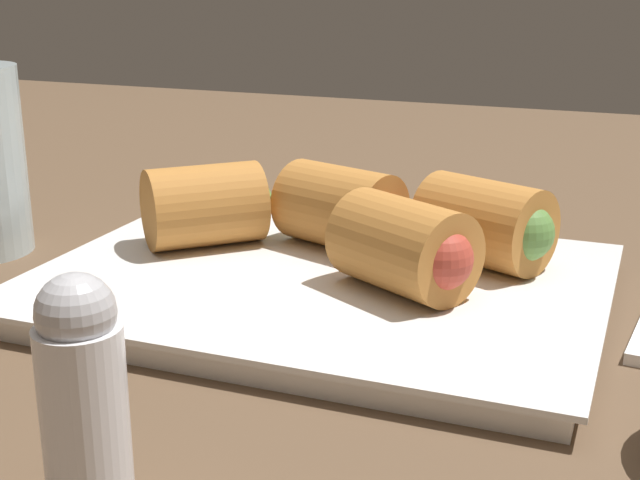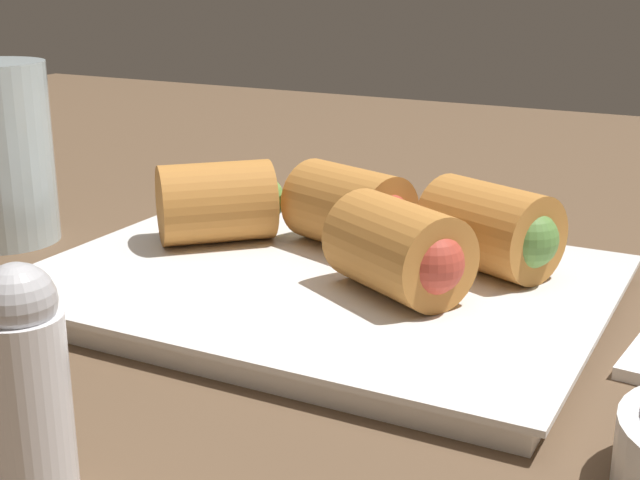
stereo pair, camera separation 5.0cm
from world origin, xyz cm
name	(u,v)px [view 2 (the right image)]	position (x,y,z in cm)	size (l,w,h in cm)	color
table_surface	(386,318)	(0.00, 0.00, 1.00)	(180.00, 140.00, 2.00)	brown
serving_plate	(320,287)	(3.34, 1.48, 2.76)	(30.31, 22.72, 1.50)	white
roll_front_left	(354,209)	(3.63, -3.42, 5.92)	(8.04, 6.80, 4.85)	#B77533
roll_front_right	(404,251)	(-1.94, 2.55, 5.92)	(8.24, 7.51, 4.85)	#B77533
roll_back_left	(496,230)	(-4.95, -3.19, 5.92)	(8.09, 7.09, 4.85)	#B77533
roll_back_right	(223,202)	(11.36, -1.26, 5.92)	(8.22, 8.14, 4.85)	#B77533
spoon	(401,222)	(4.40, -12.57, 2.67)	(17.54, 8.19, 1.46)	silver
salt_shaker	(26,386)	(3.23, 22.86, 6.33)	(2.87, 2.87, 8.61)	silver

